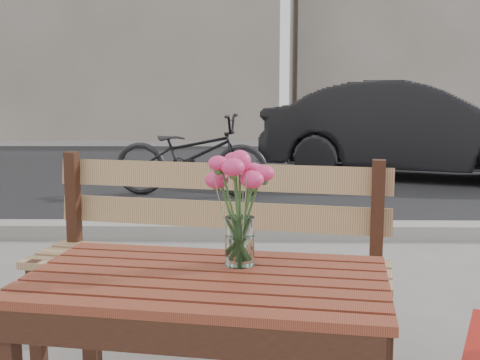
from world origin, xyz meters
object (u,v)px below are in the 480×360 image
object	(u,v)px
main_vase	(240,194)
parked_car	(414,130)
bicycle	(190,155)
main_table	(206,311)

from	to	relation	value
main_vase	parked_car	xyz separation A→B (m)	(2.31, 6.48, -0.23)
bicycle	main_vase	bearing A→B (deg)	-163.29
main_table	parked_car	distance (m)	7.03
main_table	bicycle	bearing A→B (deg)	105.24
main_table	parked_car	xyz separation A→B (m)	(2.42, 6.60, 0.11)
main_vase	bicycle	distance (m)	5.03
main_table	main_vase	distance (m)	0.37
parked_car	bicycle	xyz separation A→B (m)	(-2.95, -1.51, -0.19)
parked_car	bicycle	size ratio (longest dim) A/B	2.25
main_table	parked_car	size ratio (longest dim) A/B	0.29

